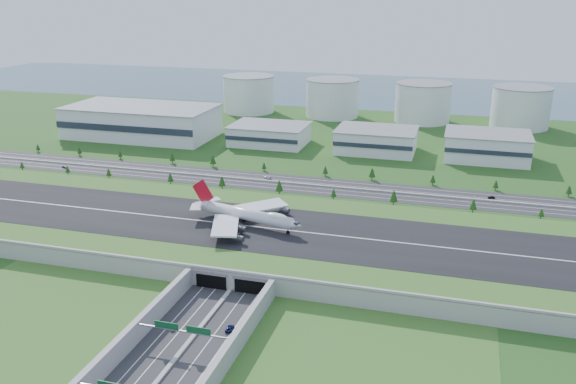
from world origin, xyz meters
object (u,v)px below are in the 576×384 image
(car_0, at_px, (173,327))
(car_2, at_px, (230,328))
(car_4, at_px, (65,167))
(fuel_tank_a, at_px, (249,94))
(car_5, at_px, (491,197))
(boeing_747, at_px, (246,214))
(car_7, at_px, (267,177))

(car_0, xyz_separation_m, car_2, (20.31, 5.12, 0.02))
(car_4, bearing_deg, fuel_tank_a, -0.81)
(fuel_tank_a, relative_size, car_5, 12.34)
(boeing_747, bearing_deg, car_7, 115.81)
(fuel_tank_a, height_order, car_7, fuel_tank_a)
(fuel_tank_a, relative_size, car_4, 10.54)
(car_7, bearing_deg, car_0, 22.59)
(boeing_747, relative_size, car_4, 13.13)
(car_5, distance_m, car_7, 139.75)
(fuel_tank_a, bearing_deg, car_4, -103.70)
(fuel_tank_a, xyz_separation_m, car_0, (110.61, -394.22, -16.66))
(car_4, distance_m, car_5, 281.83)
(fuel_tank_a, height_order, car_0, fuel_tank_a)
(boeing_747, xyz_separation_m, car_5, (118.45, 98.49, -12.79))
(car_0, relative_size, car_4, 0.89)
(fuel_tank_a, distance_m, car_0, 409.78)
(car_2, bearing_deg, fuel_tank_a, -75.33)
(car_0, height_order, car_5, car_0)
(car_0, distance_m, car_5, 217.86)
(car_5, relative_size, car_7, 0.73)
(car_7, bearing_deg, car_2, 29.02)
(fuel_tank_a, xyz_separation_m, car_7, (86.85, -208.89, -16.57))
(boeing_747, xyz_separation_m, car_2, (22.78, -80.82, -12.72))
(fuel_tank_a, bearing_deg, boeing_747, -70.67)
(boeing_747, distance_m, car_4, 183.49)
(fuel_tank_a, height_order, car_4, fuel_tank_a)
(boeing_747, distance_m, car_2, 84.92)
(car_2, distance_m, car_5, 203.23)
(car_5, bearing_deg, car_4, -97.72)
(car_0, relative_size, car_2, 0.80)
(car_2, distance_m, car_4, 247.90)
(fuel_tank_a, relative_size, boeing_747, 0.80)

